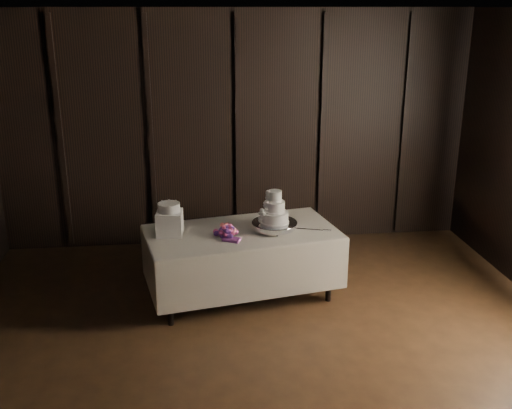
{
  "coord_description": "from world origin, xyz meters",
  "views": [
    {
      "loc": [
        -0.66,
        -4.03,
        3.01
      ],
      "look_at": [
        0.04,
        1.83,
        1.05
      ],
      "focal_mm": 42.0,
      "sensor_mm": 36.0,
      "label": 1
    }
  ],
  "objects_px": {
    "cake_stand": "(274,226)",
    "small_cake": "(169,207)",
    "display_table": "(242,261)",
    "box_pedestal": "(170,223)",
    "wedding_cake": "(272,210)",
    "bouquet": "(226,231)"
  },
  "relations": [
    {
      "from": "wedding_cake",
      "to": "display_table",
      "type": "bearing_deg",
      "value": 159.63
    },
    {
      "from": "display_table",
      "to": "box_pedestal",
      "type": "height_order",
      "value": "box_pedestal"
    },
    {
      "from": "cake_stand",
      "to": "bouquet",
      "type": "relative_size",
      "value": 1.28
    },
    {
      "from": "display_table",
      "to": "bouquet",
      "type": "relative_size",
      "value": 5.67
    },
    {
      "from": "display_table",
      "to": "box_pedestal",
      "type": "distance_m",
      "value": 0.88
    },
    {
      "from": "box_pedestal",
      "to": "small_cake",
      "type": "xyz_separation_m",
      "value": [
        0.0,
        0.0,
        0.17
      ]
    },
    {
      "from": "display_table",
      "to": "small_cake",
      "type": "distance_m",
      "value": 0.98
    },
    {
      "from": "display_table",
      "to": "bouquet",
      "type": "distance_m",
      "value": 0.46
    },
    {
      "from": "cake_stand",
      "to": "small_cake",
      "type": "bearing_deg",
      "value": 179.64
    },
    {
      "from": "cake_stand",
      "to": "bouquet",
      "type": "bearing_deg",
      "value": -166.3
    },
    {
      "from": "small_cake",
      "to": "bouquet",
      "type": "bearing_deg",
      "value": -13.39
    },
    {
      "from": "small_cake",
      "to": "display_table",
      "type": "bearing_deg",
      "value": 0.54
    },
    {
      "from": "bouquet",
      "to": "cake_stand",
      "type": "bearing_deg",
      "value": 13.7
    },
    {
      "from": "bouquet",
      "to": "display_table",
      "type": "bearing_deg",
      "value": 38.19
    },
    {
      "from": "display_table",
      "to": "cake_stand",
      "type": "relative_size",
      "value": 4.44
    },
    {
      "from": "display_table",
      "to": "box_pedestal",
      "type": "relative_size",
      "value": 8.27
    },
    {
      "from": "cake_stand",
      "to": "wedding_cake",
      "type": "relative_size",
      "value": 1.4
    },
    {
      "from": "box_pedestal",
      "to": "bouquet",
      "type": "bearing_deg",
      "value": -13.39
    },
    {
      "from": "display_table",
      "to": "cake_stand",
      "type": "xyz_separation_m",
      "value": [
        0.34,
        -0.01,
        0.39
      ]
    },
    {
      "from": "wedding_cake",
      "to": "bouquet",
      "type": "distance_m",
      "value": 0.54
    },
    {
      "from": "cake_stand",
      "to": "box_pedestal",
      "type": "bearing_deg",
      "value": 179.64
    },
    {
      "from": "wedding_cake",
      "to": "box_pedestal",
      "type": "bearing_deg",
      "value": 163.57
    }
  ]
}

